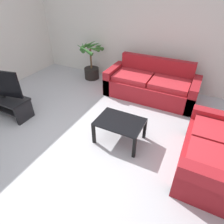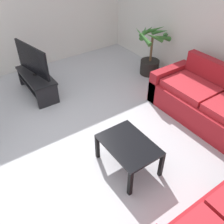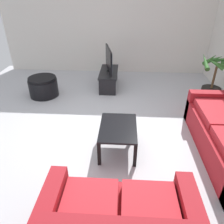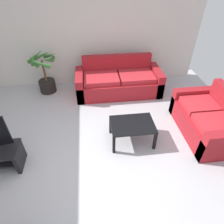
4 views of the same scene
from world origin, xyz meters
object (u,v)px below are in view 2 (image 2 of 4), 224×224
Objects in this scene: coffee_table at (129,147)px; couch_main at (213,106)px; tv_stand at (37,81)px; tv at (32,60)px; potted_palm at (151,55)px.

couch_main is at bearing 89.79° from coffee_table.
coffee_table is (2.52, 0.33, 0.09)m from tv_stand.
tv is 2.50m from potted_palm.
couch_main is at bearing 40.04° from tv.
tv is (-0.00, 0.00, 0.46)m from tv_stand.
tv is at bearing -139.96° from couch_main.
potted_palm reaches higher than coffee_table.
tv reaches higher than tv_stand.
tv_stand is 1.35× the size of coffee_table.
couch_main reaches higher than tv_stand.
coffee_table is at bearing -48.00° from potted_palm.
coffee_table is 0.76× the size of potted_palm.
tv is 1.19× the size of coffee_table.
potted_palm is at bearing 132.00° from coffee_table.
potted_palm is at bearing 171.76° from couch_main.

